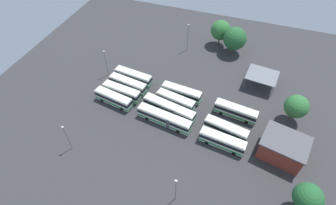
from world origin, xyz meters
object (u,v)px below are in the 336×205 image
(bus_row0_slot2, at_px, (226,129))
(bus_row2_slot1, at_px, (128,84))
(tree_northwest, at_px, (296,106))
(tree_east_edge, at_px, (235,39))
(bus_row2_slot3, at_px, (114,99))
(maintenance_shelter, at_px, (262,75))
(bus_row1_slot3, at_px, (165,119))
(lamp_post_mid_lot, at_px, (67,137))
(depot_building, at_px, (283,148))
(lamp_post_far_corner, at_px, (176,189))
(bus_row2_slot0, at_px, (133,77))
(tree_south_edge, at_px, (221,30))
(bus_row2_slot2, at_px, (122,92))
(bus_row0_slot0, at_px, (236,111))
(bus_row1_slot1, at_px, (176,101))
(tree_west_edge, at_px, (308,197))
(lamp_post_by_building, at_px, (106,62))
(bus_row0_slot3, at_px, (222,141))
(bus_row1_slot0, at_px, (182,93))
(bus_row1_slot2, at_px, (169,109))
(lamp_post_near_entrance, at_px, (188,37))

(bus_row0_slot2, distance_m, bus_row2_slot1, 29.99)
(tree_northwest, bearing_deg, tree_east_edge, -51.10)
(bus_row2_slot3, distance_m, maintenance_shelter, 41.87)
(bus_row1_slot3, bearing_deg, lamp_post_mid_lot, 38.68)
(maintenance_shelter, bearing_deg, bus_row0_slot2, 73.89)
(depot_building, height_order, lamp_post_far_corner, lamp_post_far_corner)
(bus_row2_slot0, height_order, tree_south_edge, tree_south_edge)
(bus_row0_slot2, distance_m, lamp_post_far_corner, 20.83)
(bus_row2_slot0, bearing_deg, bus_row2_slot3, 82.62)
(lamp_post_far_corner, bearing_deg, bus_row2_slot2, -44.62)
(bus_row2_slot1, height_order, lamp_post_far_corner, lamp_post_far_corner)
(bus_row2_slot3, height_order, tree_south_edge, tree_south_edge)
(depot_building, bearing_deg, lamp_post_mid_lot, 17.55)
(bus_row0_slot0, xyz_separation_m, tree_east_edge, (5.56, -27.30, 3.61))
(bus_row2_slot3, bearing_deg, depot_building, 177.70)
(bus_row1_slot1, xyz_separation_m, bus_row2_slot3, (15.95, 4.76, 0.00))
(bus_row2_slot1, bearing_deg, bus_row2_slot3, 79.46)
(tree_east_edge, distance_m, tree_south_edge, 6.08)
(bus_row0_slot0, height_order, lamp_post_far_corner, lamp_post_far_corner)
(bus_row1_slot1, bearing_deg, tree_west_edge, 149.90)
(bus_row1_slot1, distance_m, maintenance_shelter, 25.93)
(maintenance_shelter, distance_m, lamp_post_by_building, 44.88)
(bus_row0_slot3, relative_size, tree_northwest, 1.38)
(bus_row1_slot0, relative_size, bus_row1_slot3, 0.78)
(bus_row1_slot2, bearing_deg, bus_row2_slot1, -19.29)
(lamp_post_near_entrance, bearing_deg, bus_row1_slot1, 99.77)
(bus_row1_slot0, relative_size, bus_row2_slot2, 1.01)
(tree_east_edge, bearing_deg, lamp_post_mid_lot, 60.07)
(tree_northwest, bearing_deg, bus_row1_slot2, 15.47)
(bus_row2_slot1, xyz_separation_m, tree_west_edge, (-46.60, 20.17, 3.58))
(bus_row0_slot3, height_order, maintenance_shelter, maintenance_shelter)
(bus_row2_slot1, xyz_separation_m, bus_row2_slot3, (1.20, 6.46, -0.00))
(bus_row0_slot2, distance_m, tree_west_edge, 22.30)
(bus_row1_slot1, xyz_separation_m, tree_west_edge, (-31.86, 18.47, 3.58))
(maintenance_shelter, height_order, tree_south_edge, tree_south_edge)
(depot_building, relative_size, tree_east_edge, 1.25)
(bus_row0_slot3, xyz_separation_m, bus_row1_slot1, (14.38, -8.63, -0.00))
(bus_row0_slot3, bearing_deg, bus_row0_slot2, -91.87)
(bus_row0_slot3, distance_m, bus_row1_slot0, 18.38)
(bus_row1_slot2, distance_m, tree_south_edge, 35.86)
(bus_row0_slot3, xyz_separation_m, lamp_post_mid_lot, (33.04, 12.50, 2.68))
(bus_row0_slot2, height_order, bus_row2_slot3, same)
(bus_row1_slot1, height_order, bus_row1_slot3, same)
(bus_row0_slot3, bearing_deg, bus_row1_slot1, -30.99)
(bus_row2_slot0, distance_m, lamp_post_mid_lot, 26.73)
(lamp_post_mid_lot, distance_m, lamp_post_far_corner, 27.06)
(tree_east_edge, bearing_deg, bus_row0_slot3, 96.39)
(bus_row2_slot3, xyz_separation_m, maintenance_shelter, (-36.43, -20.54, 2.01))
(bus_row1_slot3, bearing_deg, tree_northwest, -158.57)
(bus_row2_slot0, xyz_separation_m, tree_northwest, (-44.09, 0.08, 3.29))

